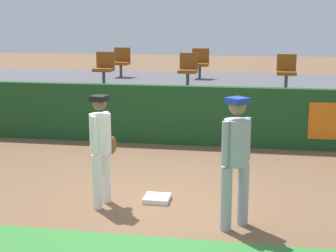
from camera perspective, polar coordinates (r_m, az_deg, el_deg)
ground_plane at (r=8.22m, az=-2.19°, el=-8.41°), size 60.00×60.00×0.00m
first_base at (r=8.29m, az=-1.21°, el=-7.95°), size 0.40×0.40×0.08m
player_fielder_home at (r=7.91m, az=-7.33°, el=-1.85°), size 0.39×0.52×1.71m
player_runner_visitor at (r=7.05m, az=7.46°, el=-3.02°), size 0.49×0.49×1.82m
field_wall at (r=11.70m, az=1.81°, el=1.19°), size 18.00×0.26×1.33m
bleacher_platform at (r=14.23m, az=3.21°, el=2.68°), size 18.00×4.80×1.11m
seat_back_left at (r=15.19m, az=-5.13°, el=7.15°), size 0.47×0.44×0.84m
seat_back_center at (r=14.76m, az=3.54°, el=7.04°), size 0.48×0.44×0.84m
seat_front_left at (r=13.45m, az=-7.00°, el=6.48°), size 0.47×0.44×0.84m
seat_front_right at (r=12.89m, az=12.84°, el=6.02°), size 0.46×0.44×0.84m
seat_front_center at (r=12.99m, az=2.22°, el=6.35°), size 0.45×0.44×0.84m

